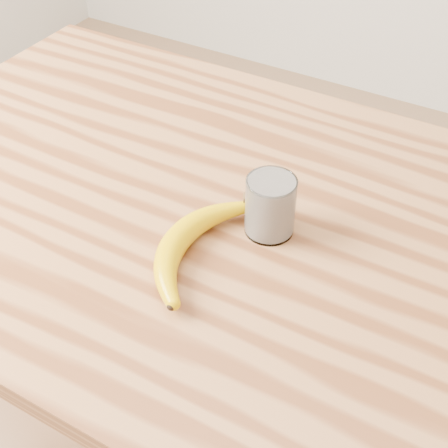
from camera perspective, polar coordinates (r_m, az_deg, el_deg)
The scene contains 3 objects.
table at distance 1.07m, azimuth -2.07°, elevation -3.28°, with size 1.20×0.80×0.90m.
smoothie_glass at distance 0.90m, azimuth 4.26°, elevation 1.70°, with size 0.07×0.07×0.09m.
banana at distance 0.89m, azimuth -4.32°, elevation -1.41°, with size 0.12×0.32×0.04m, color #CB9B00, non-canonical shape.
Camera 1 is at (0.40, -0.63, 1.53)m, focal length 50.00 mm.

